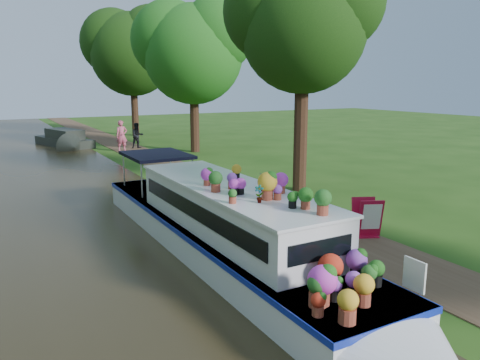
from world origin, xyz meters
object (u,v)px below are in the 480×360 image
Objects in this scene: second_boat at (65,140)px; sandwich_board at (367,219)px; plant_boat at (229,227)px; pedestrian_pink at (122,136)px; pedestrian_dark at (137,136)px.

second_boat is 5.98× the size of sandwich_board.
pedestrian_pink is (2.75, 19.72, 0.15)m from plant_boat.
second_boat reaches higher than sandwich_board.
plant_boat is 6.98× the size of pedestrian_pink.
sandwich_board is 20.86m from pedestrian_dark.
plant_boat is 12.50× the size of sandwich_board.
plant_boat is 20.90m from pedestrian_dark.
pedestrian_dark reaches higher than second_boat.
pedestrian_dark is at bearing 114.97° from sandwich_board.
second_boat is 3.34× the size of pedestrian_pink.
plant_boat is at bearing -94.65° from pedestrian_pink.
second_boat is 5.04m from pedestrian_pink.
plant_boat reaches higher than pedestrian_dark.
plant_boat is 2.09× the size of second_boat.
pedestrian_pink is at bearing -151.79° from pedestrian_dark.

